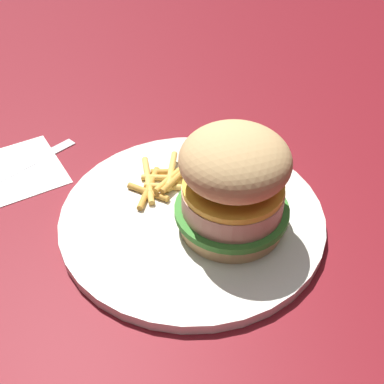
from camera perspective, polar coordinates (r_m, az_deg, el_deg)
ground_plane at (r=0.52m, az=-0.11°, el=-5.76°), size 1.60×1.60×0.00m
plate at (r=0.54m, az=0.00°, el=-2.88°), size 0.28×0.28×0.01m
sandwich at (r=0.48m, az=4.80°, el=0.86°), size 0.12×0.12×0.11m
fries_pile at (r=0.57m, az=-2.93°, el=1.37°), size 0.08×0.10×0.01m
napkin at (r=0.64m, az=-19.57°, el=2.18°), size 0.13×0.13×0.00m
fork at (r=0.64m, az=-19.74°, el=2.29°), size 0.09×0.16×0.00m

